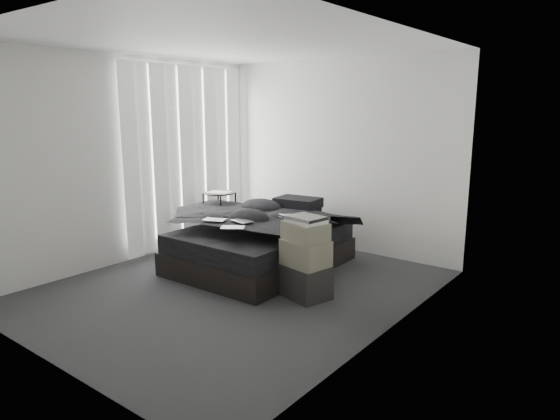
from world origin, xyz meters
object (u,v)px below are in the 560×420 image
Objects in this scene: bed at (261,256)px; box_lower at (306,281)px; side_stand at (220,220)px; laptop at (287,211)px.

box_lower is (1.03, -0.50, 0.04)m from bed.
side_stand is at bearing 157.86° from box_lower.
box_lower is (0.65, -0.55, -0.57)m from laptop.
box_lower is at bearing -22.14° from side_stand.
laptop is (0.38, 0.05, 0.61)m from bed.
bed is 4.31× the size of box_lower.
box_lower reaches higher than bed.
bed is 1.12m from side_stand.
side_stand is at bearing 160.98° from bed.
side_stand is (-1.42, 0.29, -0.36)m from laptop.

